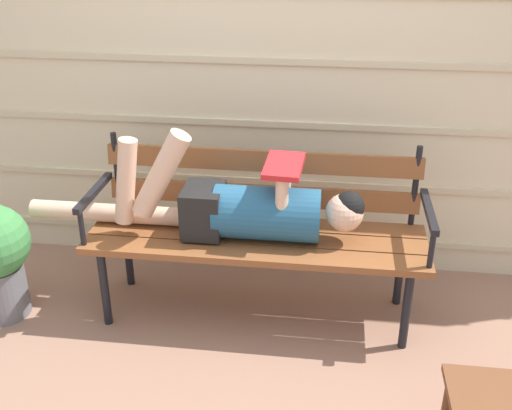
# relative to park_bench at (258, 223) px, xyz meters

# --- Properties ---
(ground_plane) EXTENTS (12.00, 12.00, 0.00)m
(ground_plane) POSITION_rel_park_bench_xyz_m (0.00, -0.21, -0.52)
(ground_plane) COLOR #936B56
(house_siding) EXTENTS (5.31, 0.08, 2.50)m
(house_siding) POSITION_rel_park_bench_xyz_m (0.00, 0.54, 0.73)
(house_siding) COLOR beige
(house_siding) RESTS_ON ground
(park_bench) EXTENTS (1.75, 0.51, 0.92)m
(park_bench) POSITION_rel_park_bench_xyz_m (0.00, 0.00, 0.00)
(park_bench) COLOR brown
(park_bench) RESTS_ON ground
(reclining_person) EXTENTS (1.77, 0.27, 0.58)m
(reclining_person) POSITION_rel_park_bench_xyz_m (-0.09, -0.07, 0.12)
(reclining_person) COLOR #23567A
(footstool) EXTENTS (0.39, 0.29, 0.30)m
(footstool) POSITION_rel_park_bench_xyz_m (1.06, -0.89, -0.27)
(footstool) COLOR brown
(footstool) RESTS_ON ground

